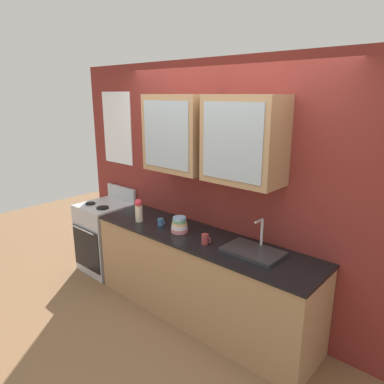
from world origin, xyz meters
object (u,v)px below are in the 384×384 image
stove_range (106,236)px  cup_near_bowls (161,222)px  vase (139,210)px  cup_near_sink (205,239)px  bowl_stack (179,225)px  sink_faucet (253,251)px

stove_range → cup_near_bowls: 1.19m
stove_range → vase: 1.00m
stove_range → cup_near_sink: size_ratio=10.29×
bowl_stack → cup_near_sink: bearing=-9.1°
vase → cup_near_sink: bearing=0.4°
bowl_stack → cup_near_bowls: (-0.28, -0.00, -0.03)m
cup_near_sink → bowl_stack: bearing=170.9°
sink_faucet → cup_near_bowls: bearing=-176.1°
stove_range → bowl_stack: (1.36, -0.04, 0.51)m
cup_near_sink → sink_faucet: bearing=17.5°
stove_range → sink_faucet: bearing=1.0°
cup_near_sink → cup_near_bowls: cup_near_sink is taller
vase → cup_near_sink: (0.94, 0.01, -0.08)m
cup_near_bowls → cup_near_sink: bearing=-5.4°
vase → cup_near_sink: vase is taller
bowl_stack → cup_near_bowls: bowl_stack is taller
cup_near_bowls → vase: bearing=-165.8°
bowl_stack → cup_near_sink: 0.40m
stove_range → cup_near_bowls: size_ratio=11.08×
sink_faucet → cup_near_sink: bearing=-162.5°
stove_range → sink_faucet: sink_faucet is taller
stove_range → vase: vase is taller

